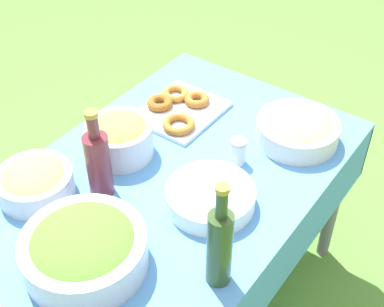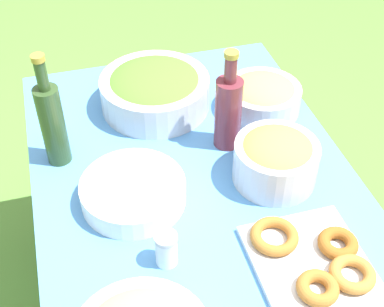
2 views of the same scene
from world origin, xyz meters
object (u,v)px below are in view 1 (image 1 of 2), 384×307
Objects in this scene: salad_bowl at (84,248)px; olive_bowl at (119,137)px; olive_oil_bottle at (220,245)px; donut_platter at (179,109)px; wine_bottle at (98,162)px; pasta_bowl at (298,129)px; plate_stack at (210,197)px; fruit_bowl at (35,181)px.

salad_bowl is 1.51× the size of olive_bowl.
salad_bowl is 1.00× the size of olive_oil_bottle.
wine_bottle is at bearing -173.39° from donut_platter.
salad_bowl is 1.18× the size of pasta_bowl.
olive_oil_bottle is at bearing -141.22° from plate_stack.
olive_oil_bottle is at bearing -97.33° from wine_bottle.
fruit_bowl is (-0.70, 0.52, 0.00)m from pasta_bowl.
pasta_bowl is at bearing -32.36° from wine_bottle.
salad_bowl is 0.40m from plate_stack.
plate_stack is at bearing -59.01° from fruit_bowl.
pasta_bowl is at bearing 9.21° from olive_oil_bottle.
wine_bottle is 0.21m from fruit_bowl.
plate_stack is at bearing -63.53° from wine_bottle.
plate_stack is at bearing 38.78° from olive_oil_bottle.
fruit_bowl is at bearing 128.65° from wine_bottle.
pasta_bowl is 0.65m from olive_oil_bottle.
plate_stack is at bearing -20.67° from salad_bowl.
olive_oil_bottle is (-0.64, -0.10, 0.08)m from pasta_bowl.
pasta_bowl is 0.69m from wine_bottle.
olive_bowl is (0.02, 0.38, 0.04)m from plate_stack.
plate_stack is at bearing 171.31° from pasta_bowl.
salad_bowl is 1.24× the size of plate_stack.
pasta_bowl is at bearing -75.28° from donut_platter.
fruit_bowl is at bearing 164.96° from olive_bowl.
wine_bottle is (-0.47, -0.05, 0.10)m from donut_platter.
plate_stack is at bearing -93.10° from olive_bowl.
pasta_bowl reaches higher than donut_platter.
fruit_bowl is at bearing 71.50° from salad_bowl.
plate_stack is 0.35m from wine_bottle.
olive_oil_bottle reaches higher than donut_platter.
wine_bottle is at bearing 34.61° from salad_bowl.
olive_bowl is at bearing 132.67° from pasta_bowl.
salad_bowl is at bearing -163.06° from donut_platter.
pasta_bowl is 1.05× the size of plate_stack.
wine_bottle reaches higher than olive_bowl.
wine_bottle reaches higher than fruit_bowl.
plate_stack is 1.15× the size of fruit_bowl.
olive_oil_bottle is 0.63m from fruit_bowl.
plate_stack is (0.38, -0.14, -0.03)m from salad_bowl.
plate_stack is 0.53m from fruit_bowl.
donut_platter is at bearing 48.17° from plate_stack.
wine_bottle reaches higher than donut_platter.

